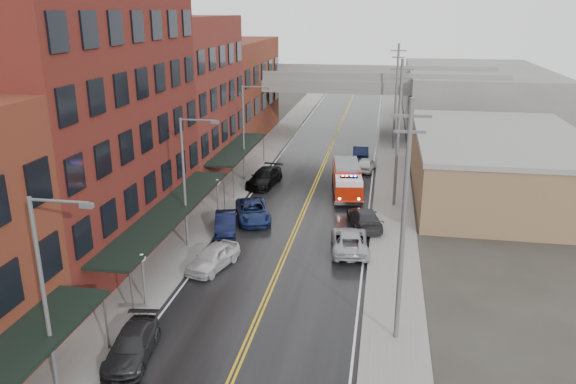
{
  "coord_description": "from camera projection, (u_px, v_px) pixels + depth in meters",
  "views": [
    {
      "loc": [
        6.08,
        -9.78,
        15.66
      ],
      "look_at": [
        -0.54,
        28.23,
        3.0
      ],
      "focal_mm": 35.0,
      "sensor_mm": 36.0,
      "label": 1
    }
  ],
  "objects": [
    {
      "name": "tan_building",
      "position": [
        497.0,
        166.0,
        49.08
      ],
      "size": [
        14.0,
        22.0,
        5.0
      ],
      "primitive_type": "cube",
      "color": "#8C694B",
      "rests_on": "ground"
    },
    {
      "name": "brick_building_far",
      "position": [
        228.0,
        90.0,
        69.61
      ],
      "size": [
        9.0,
        20.0,
        12.0
      ],
      "primitive_type": "cube",
      "color": "brown",
      "rests_on": "ground"
    },
    {
      "name": "overpass",
      "position": [
        338.0,
        88.0,
        71.19
      ],
      "size": [
        40.0,
        10.0,
        7.5
      ],
      "color": "slate",
      "rests_on": "ground"
    },
    {
      "name": "street_lamp_2",
      "position": [
        246.0,
        127.0,
        51.92
      ],
      "size": [
        2.64,
        0.22,
        9.0
      ],
      "color": "#59595B",
      "rests_on": "ground"
    },
    {
      "name": "utility_pole_1",
      "position": [
        398.0,
        132.0,
        44.65
      ],
      "size": [
        1.8,
        0.24,
        12.0
      ],
      "color": "#59595B",
      "rests_on": "ground"
    },
    {
      "name": "awning_2",
      "position": [
        238.0,
        149.0,
        53.22
      ],
      "size": [
        2.6,
        13.0,
        3.09
      ],
      "color": "black",
      "rests_on": "ground"
    },
    {
      "name": "parked_car_left_4",
      "position": [
        213.0,
        257.0,
        35.3
      ],
      "size": [
        2.9,
        4.71,
        1.5
      ],
      "primitive_type": "imported",
      "rotation": [
        0.0,
        0.0,
        -0.27
      ],
      "color": "silver",
      "rests_on": "ground"
    },
    {
      "name": "sidewalk_right",
      "position": [
        395.0,
        227.0,
        41.89
      ],
      "size": [
        3.0,
        160.0,
        0.15
      ],
      "primitive_type": "cube",
      "color": "slate",
      "rests_on": "ground"
    },
    {
      "name": "curb_right",
      "position": [
        373.0,
        226.0,
        42.16
      ],
      "size": [
        0.3,
        160.0,
        0.15
      ],
      "primitive_type": "cube",
      "color": "gray",
      "rests_on": "ground"
    },
    {
      "name": "parked_car_left_5",
      "position": [
        226.0,
        223.0,
        41.08
      ],
      "size": [
        2.53,
        4.51,
        1.41
      ],
      "primitive_type": "imported",
      "rotation": [
        0.0,
        0.0,
        0.26
      ],
      "color": "black",
      "rests_on": "ground"
    },
    {
      "name": "sidewalk_left",
      "position": [
        208.0,
        216.0,
        44.27
      ],
      "size": [
        3.0,
        160.0,
        0.15
      ],
      "primitive_type": "cube",
      "color": "slate",
      "rests_on": "ground"
    },
    {
      "name": "curb_left",
      "position": [
        228.0,
        217.0,
        44.0
      ],
      "size": [
        0.3,
        160.0,
        0.15
      ],
      "primitive_type": "cube",
      "color": "gray",
      "rests_on": "ground"
    },
    {
      "name": "parked_car_right_2",
      "position": [
        366.0,
        164.0,
        56.52
      ],
      "size": [
        2.13,
        4.22,
        1.38
      ],
      "primitive_type": "imported",
      "rotation": [
        0.0,
        0.0,
        3.01
      ],
      "color": "white",
      "rests_on": "ground"
    },
    {
      "name": "parked_car_left_6",
      "position": [
        253.0,
        211.0,
        43.4
      ],
      "size": [
        3.98,
        5.75,
        1.46
      ],
      "primitive_type": "imported",
      "rotation": [
        0.0,
        0.0,
        0.33
      ],
      "color": "navy",
      "rests_on": "ground"
    },
    {
      "name": "right_far_block",
      "position": [
        474.0,
        98.0,
        76.37
      ],
      "size": [
        18.0,
        30.0,
        8.0
      ],
      "primitive_type": "cube",
      "color": "slate",
      "rests_on": "ground"
    },
    {
      "name": "globe_lamp_1",
      "position": [
        143.0,
        268.0,
        30.32
      ],
      "size": [
        0.44,
        0.44,
        3.12
      ],
      "color": "#59595B",
      "rests_on": "ground"
    },
    {
      "name": "utility_pole_0",
      "position": [
        404.0,
        221.0,
        25.93
      ],
      "size": [
        1.8,
        0.24,
        12.0
      ],
      "color": "#59595B",
      "rests_on": "ground"
    },
    {
      "name": "parked_car_left_3",
      "position": [
        132.0,
        345.0,
        26.21
      ],
      "size": [
        2.46,
        4.8,
        1.33
      ],
      "primitive_type": "imported",
      "rotation": [
        0.0,
        0.0,
        0.13
      ],
      "color": "#242426",
      "rests_on": "ground"
    },
    {
      "name": "street_lamp_1",
      "position": [
        187.0,
        175.0,
        36.94
      ],
      "size": [
        2.64,
        0.22,
        9.0
      ],
      "color": "#59595B",
      "rests_on": "ground"
    },
    {
      "name": "brick_building_c",
      "position": [
        177.0,
        99.0,
        52.76
      ],
      "size": [
        9.0,
        15.0,
        15.0
      ],
      "primitive_type": "cube",
      "color": "maroon",
      "rests_on": "ground"
    },
    {
      "name": "parked_car_right_3",
      "position": [
        361.0,
        153.0,
        60.73
      ],
      "size": [
        1.92,
        4.83,
        1.56
      ],
      "primitive_type": "imported",
      "rotation": [
        0.0,
        0.0,
        3.2
      ],
      "color": "black",
      "rests_on": "ground"
    },
    {
      "name": "parked_car_right_1",
      "position": [
        365.0,
        218.0,
        41.87
      ],
      "size": [
        3.18,
        5.41,
        1.47
      ],
      "primitive_type": "imported",
      "rotation": [
        0.0,
        0.0,
        3.37
      ],
      "color": "#2B2B2E",
      "rests_on": "ground"
    },
    {
      "name": "fire_truck",
      "position": [
        347.0,
        179.0,
        48.97
      ],
      "size": [
        3.67,
        7.56,
        2.67
      ],
      "rotation": [
        0.0,
        0.0,
        0.13
      ],
      "color": "#AB1B07",
      "rests_on": "ground"
    },
    {
      "name": "utility_pole_2",
      "position": [
        396.0,
        95.0,
        63.37
      ],
      "size": [
        1.8,
        0.24,
        12.0
      ],
      "color": "#59595B",
      "rests_on": "ground"
    },
    {
      "name": "road",
      "position": [
        299.0,
        222.0,
        43.1
      ],
      "size": [
        11.0,
        160.0,
        0.02
      ],
      "primitive_type": "cube",
      "color": "black",
      "rests_on": "ground"
    },
    {
      "name": "brick_building_b",
      "position": [
        78.0,
        118.0,
        35.92
      ],
      "size": [
        9.0,
        20.0,
        18.0
      ],
      "primitive_type": "cube",
      "color": "#551D16",
      "rests_on": "ground"
    },
    {
      "name": "parked_car_right_0",
      "position": [
        349.0,
        241.0,
        37.84
      ],
      "size": [
        2.96,
        5.45,
        1.45
      ],
      "primitive_type": "imported",
      "rotation": [
        0.0,
        0.0,
        3.25
      ],
      "color": "#AAACB2",
      "rests_on": "ground"
    },
    {
      "name": "awning_1",
      "position": [
        170.0,
        211.0,
        36.84
      ],
      "size": [
        2.6,
        18.0,
        3.09
      ],
      "color": "black",
      "rests_on": "ground"
    },
    {
      "name": "parked_car_left_7",
      "position": [
        265.0,
        177.0,
        51.83
      ],
      "size": [
        2.94,
        5.63,
        1.56
      ],
      "primitive_type": "imported",
      "rotation": [
        0.0,
        0.0,
        -0.15
      ],
      "color": "black",
      "rests_on": "ground"
    },
    {
      "name": "street_lamp_0",
      "position": [
        49.0,
        289.0,
        21.96
      ],
      "size": [
        2.64,
        0.22,
        9.0
      ],
      "color": "#59595B",
      "rests_on": "ground"
    },
    {
      "name": "globe_lamp_2",
      "position": [
        217.0,
        189.0,
        43.43
      ],
      "size": [
        0.44,
        0.44,
        3.12
      ],
      "color": "#59595B",
      "rests_on": "ground"
    }
  ]
}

